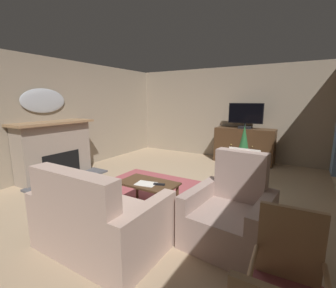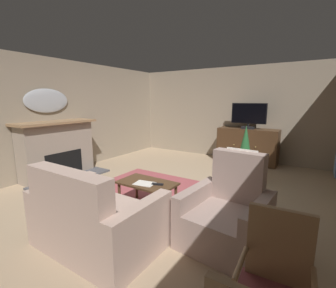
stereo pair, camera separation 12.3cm
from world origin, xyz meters
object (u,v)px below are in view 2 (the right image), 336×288
at_px(fireplace, 58,151).
at_px(television, 249,115).
at_px(wall_mirror_oval, 47,101).
at_px(cat, 83,189).
at_px(side_chair_far_end, 274,288).
at_px(tv_remote, 158,184).
at_px(potted_plant_small_fern_corner, 245,151).
at_px(coffee_table, 147,186).
at_px(armchair_beside_cabinet, 227,216).
at_px(folded_newspaper, 144,183).
at_px(tv_cabinet, 247,147).
at_px(sofa_floral, 95,220).

relative_size(fireplace, television, 1.94).
relative_size(wall_mirror_oval, cat, 1.50).
distance_m(side_chair_far_end, cat, 3.54).
height_order(tv_remote, potted_plant_small_fern_corner, potted_plant_small_fern_corner).
bearing_deg(wall_mirror_oval, tv_remote, -3.81).
bearing_deg(potted_plant_small_fern_corner, coffee_table, -114.43).
bearing_deg(armchair_beside_cabinet, folded_newspaper, 175.31).
relative_size(wall_mirror_oval, armchair_beside_cabinet, 0.91).
distance_m(television, armchair_beside_cabinet, 3.93).
height_order(wall_mirror_oval, armchair_beside_cabinet, wall_mirror_oval).
xyz_separation_m(wall_mirror_oval, tv_cabinet, (3.42, 3.42, -1.21)).
bearing_deg(sofa_floral, tv_remote, 84.13).
height_order(sofa_floral, potted_plant_small_fern_corner, potted_plant_small_fern_corner).
distance_m(tv_remote, cat, 1.60).
relative_size(folded_newspaper, armchair_beside_cabinet, 0.28).
bearing_deg(television, potted_plant_small_fern_corner, -77.31).
bearing_deg(television, folded_newspaper, -98.99).
distance_m(fireplace, wall_mirror_oval, 1.09).
height_order(tv_cabinet, side_chair_far_end, side_chair_far_end).
relative_size(wall_mirror_oval, tv_remote, 5.76).
height_order(fireplace, television, television).
height_order(fireplace, tv_cabinet, fireplace).
distance_m(television, folded_newspaper, 3.77).
distance_m(tv_remote, armchair_beside_cabinet, 1.14).
bearing_deg(armchair_beside_cabinet, tv_cabinet, 100.99).
height_order(coffee_table, side_chair_far_end, side_chair_far_end).
relative_size(tv_cabinet, folded_newspaper, 5.07).
xyz_separation_m(television, folded_newspaper, (-0.57, -3.63, -0.85)).
distance_m(potted_plant_small_fern_corner, cat, 3.20).
distance_m(fireplace, cat, 1.39).
xyz_separation_m(tv_cabinet, tv_remote, (-0.38, -3.62, 0.00)).
relative_size(tv_cabinet, coffee_table, 1.71).
bearing_deg(tv_remote, cat, -14.06).
height_order(armchair_beside_cabinet, side_chair_far_end, armchair_beside_cabinet).
bearing_deg(fireplace, folded_newspaper, -5.88).
bearing_deg(potted_plant_small_fern_corner, cat, -136.07).
distance_m(armchair_beside_cabinet, cat, 2.68).
xyz_separation_m(tv_remote, potted_plant_small_fern_corner, (0.72, 2.04, 0.20)).
relative_size(folded_newspaper, side_chair_far_end, 0.30).
bearing_deg(tv_cabinet, wall_mirror_oval, -135.07).
bearing_deg(potted_plant_small_fern_corner, folded_newspaper, -113.50).
bearing_deg(sofa_floral, wall_mirror_oval, 156.37).
distance_m(coffee_table, sofa_floral, 1.09).
bearing_deg(television, cat, -117.47).
bearing_deg(tv_remote, fireplace, -23.51).
distance_m(fireplace, potted_plant_small_fern_corner, 3.97).
relative_size(wall_mirror_oval, sofa_floral, 0.70).
distance_m(fireplace, sofa_floral, 2.99).
bearing_deg(armchair_beside_cabinet, television, 101.14).
height_order(wall_mirror_oval, television, wall_mirror_oval).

